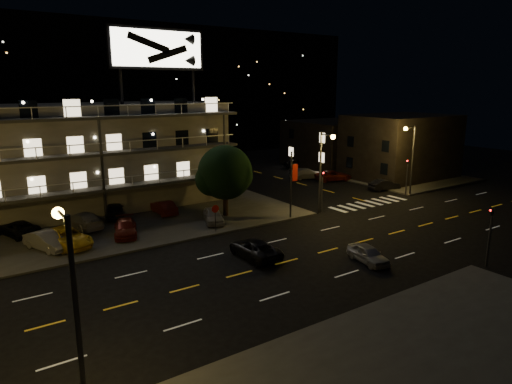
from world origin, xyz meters
TOP-DOWN VIEW (x-y plane):
  - ground at (0.00, 0.00)m, footprint 140.00×140.00m
  - curb_nw at (-14.00, 20.00)m, footprint 44.00×24.00m
  - curb_ne at (30.00, 20.00)m, footprint 16.00×24.00m
  - motel at (-9.94, 23.88)m, footprint 28.00×13.80m
  - side_bldg_front at (29.99, 16.00)m, footprint 14.06×10.00m
  - side_bldg_back at (29.99, 28.00)m, footprint 14.06×12.00m
  - hill_backdrop at (-5.94, 68.78)m, footprint 120.00×25.00m
  - streetlight_nc at (8.50, 7.94)m, footprint 0.44×1.92m
  - streetlight_ne at (22.14, 8.30)m, footprint 1.92×0.44m
  - streetlight_s at (-18.00, -7.94)m, footprint 0.44×1.92m
  - signal_nw at (9.00, 8.50)m, footprint 0.20×0.27m
  - signal_sw at (9.00, -8.50)m, footprint 0.20×0.27m
  - signal_ne at (22.00, 8.50)m, footprint 0.27×0.20m
  - banner_north at (5.09, 8.40)m, footprint 0.83×0.16m
  - stop_sign at (-3.00, 8.57)m, footprint 0.91×0.11m
  - tree at (0.24, 12.47)m, footprint 5.37×5.17m
  - lot_car_1 at (-15.75, 11.88)m, footprint 2.98×4.43m
  - lot_car_2 at (-14.39, 11.79)m, footprint 3.71×5.57m
  - lot_car_3 at (-9.70, 11.89)m, footprint 3.04×4.69m
  - lot_car_4 at (-1.89, 10.98)m, footprint 2.81×4.18m
  - lot_car_6 at (-17.10, 16.90)m, footprint 3.43×4.85m
  - lot_car_7 at (-12.15, 15.83)m, footprint 2.96×5.25m
  - lot_car_8 at (-8.85, 17.50)m, footprint 2.87×4.67m
  - lot_car_9 at (-4.48, 16.22)m, footprint 1.46×4.02m
  - side_car_0 at (22.00, 11.63)m, footprint 4.14×2.10m
  - side_car_1 at (20.89, 19.29)m, footprint 5.28×3.45m
  - side_car_2 at (18.92, 22.36)m, footprint 5.18×3.29m
  - side_car_3 at (23.13, 29.56)m, footprint 4.51×2.83m
  - road_car_east at (2.71, -3.35)m, footprint 2.10×3.84m
  - road_car_west at (-3.41, 1.99)m, footprint 2.28×4.82m

SIDE VIEW (x-z plane):
  - ground at x=0.00m, z-range 0.00..0.00m
  - curb_nw at x=-14.00m, z-range 0.00..0.15m
  - curb_ne at x=30.00m, z-range 0.00..0.15m
  - road_car_east at x=2.71m, z-range 0.00..1.24m
  - side_car_0 at x=22.00m, z-range 0.00..1.30m
  - road_car_west at x=-3.41m, z-range 0.00..1.33m
  - side_car_1 at x=20.89m, z-range 0.00..1.35m
  - side_car_2 at x=18.92m, z-range 0.00..1.40m
  - side_car_3 at x=23.13m, z-range 0.00..1.43m
  - lot_car_6 at x=-17.10m, z-range 0.15..1.38m
  - lot_car_3 at x=-9.70m, z-range 0.15..1.41m
  - lot_car_9 at x=-4.48m, z-range 0.15..1.47m
  - lot_car_4 at x=-1.89m, z-range 0.15..1.47m
  - lot_car_1 at x=-15.75m, z-range 0.15..1.53m
  - lot_car_2 at x=-14.39m, z-range 0.15..1.57m
  - lot_car_7 at x=-12.15m, z-range 0.15..1.59m
  - lot_car_8 at x=-8.85m, z-range 0.15..1.63m
  - stop_sign at x=-3.00m, z-range 0.41..3.01m
  - signal_nw at x=9.00m, z-range 0.27..4.87m
  - signal_sw at x=9.00m, z-range 0.27..4.87m
  - signal_ne at x=22.00m, z-range 0.27..4.87m
  - banner_north at x=5.09m, z-range 0.23..6.63m
  - side_bldg_back at x=29.99m, z-range 0.00..7.00m
  - tree at x=0.24m, z-range 0.79..7.55m
  - side_bldg_front at x=29.99m, z-range 0.00..8.50m
  - streetlight_nc at x=8.50m, z-range 0.96..8.96m
  - streetlight_ne at x=22.14m, z-range 0.96..8.96m
  - streetlight_s at x=-18.00m, z-range 0.96..8.96m
  - motel at x=-9.94m, z-range -3.71..14.39m
  - hill_backdrop at x=-5.94m, z-range -0.45..23.55m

